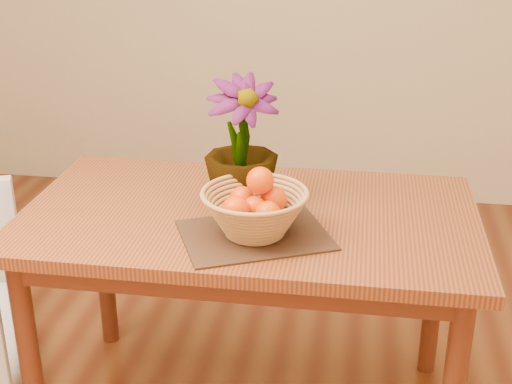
# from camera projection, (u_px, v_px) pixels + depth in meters

# --- Properties ---
(table) EXTENTS (1.40, 0.80, 0.75)m
(table) POSITION_uv_depth(u_px,v_px,m) (249.00, 237.00, 2.23)
(table) COLOR brown
(table) RESTS_ON floor
(placemat) EXTENTS (0.50, 0.45, 0.01)m
(placemat) POSITION_uv_depth(u_px,v_px,m) (255.00, 235.00, 2.04)
(placemat) COLOR #3A2215
(placemat) RESTS_ON table
(wicker_basket) EXTENTS (0.31, 0.31, 0.13)m
(wicker_basket) POSITION_uv_depth(u_px,v_px,m) (255.00, 214.00, 2.01)
(wicker_basket) COLOR #B6824B
(wicker_basket) RESTS_ON placemat
(orange_pile) EXTENTS (0.17, 0.17, 0.14)m
(orange_pile) POSITION_uv_depth(u_px,v_px,m) (256.00, 201.00, 2.00)
(orange_pile) COLOR #E74703
(orange_pile) RESTS_ON wicker_basket
(potted_plant) EXTENTS (0.29, 0.29, 0.41)m
(potted_plant) POSITION_uv_depth(u_px,v_px,m) (241.00, 144.00, 2.17)
(potted_plant) COLOR #224F16
(potted_plant) RESTS_ON table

